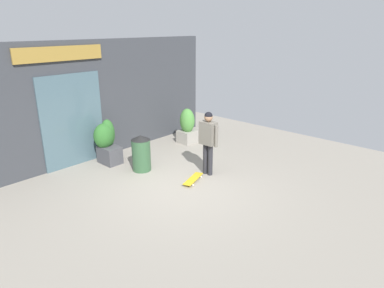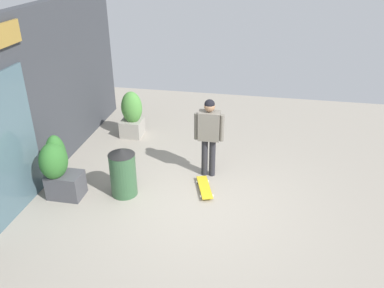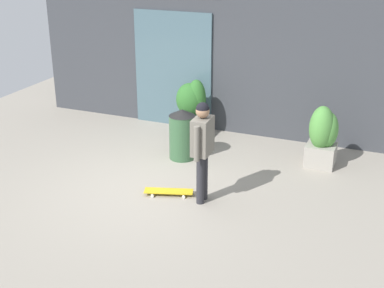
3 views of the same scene
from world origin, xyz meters
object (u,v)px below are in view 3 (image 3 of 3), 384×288
Objects in this scene: trash_bin at (182,134)px; planter_box_right at (192,108)px; skateboard at (169,191)px; planter_box_left at (323,136)px; skateboarder at (202,142)px.

planter_box_right is at bearing 103.84° from trash_bin.
skateboard is 1.63m from trash_bin.
trash_bin is at bearing -76.16° from planter_box_right.
trash_bin is (-2.55, -0.67, -0.10)m from planter_box_left.
trash_bin is (0.29, -1.16, -0.14)m from planter_box_right.
skateboarder reaches higher than planter_box_left.
skateboard is 0.85× the size of trash_bin.
skateboarder is at bearing -64.19° from planter_box_right.
skateboard is at bearing -134.42° from planter_box_left.
skateboard is at bearing -75.51° from planter_box_right.
planter_box_left is 0.94× the size of planter_box_right.
skateboard is 0.72× the size of planter_box_left.
planter_box_right is (-0.69, 2.68, 0.58)m from skateboard.
skateboarder is at bearing 163.64° from skateboard.
planter_box_left is (1.55, 2.17, -0.44)m from skateboarder.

